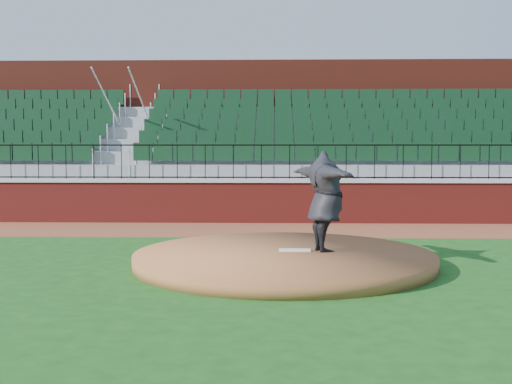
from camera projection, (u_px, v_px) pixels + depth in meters
ground at (254, 267)px, 11.94m from camera, size 90.00×90.00×0.00m
warning_track at (260, 230)px, 17.33m from camera, size 34.00×3.20×0.01m
field_wall at (261, 203)px, 18.88m from camera, size 34.00×0.35×1.20m
wall_cap at (261, 181)px, 18.84m from camera, size 34.00×0.45×0.10m
wall_railing at (261, 162)px, 18.80m from camera, size 34.00×0.05×1.00m
seating_stands at (263, 145)px, 21.48m from camera, size 34.00×5.10×4.60m
concourse_wall at (264, 134)px, 24.24m from camera, size 34.00×0.50×5.50m
pitchers_mound at (284, 259)px, 12.10m from camera, size 5.68×5.68×0.25m
pitching_rubber at (295, 250)px, 12.21m from camera, size 0.60×0.15×0.04m
pitcher at (325, 201)px, 12.12m from camera, size 1.47×2.43×1.92m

